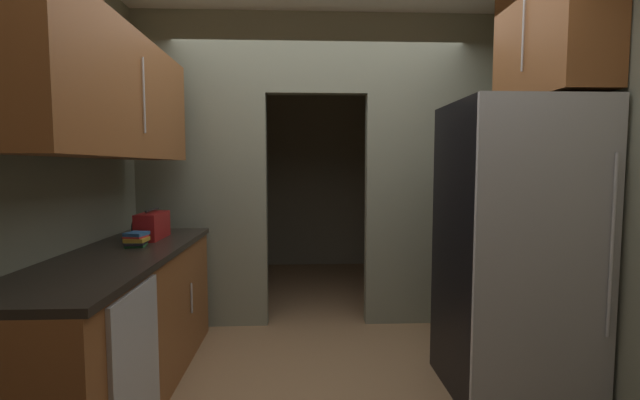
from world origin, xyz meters
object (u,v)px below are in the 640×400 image
at_px(refrigerator, 514,250).
at_px(book_stack, 136,240).
at_px(dishwasher, 137,374).
at_px(boombox, 152,226).

xyz_separation_m(refrigerator, book_stack, (-2.41, 0.25, 0.04)).
distance_m(dishwasher, boombox, 1.27).
xyz_separation_m(refrigerator, dishwasher, (-2.13, -0.54, -0.49)).
bearing_deg(boombox, refrigerator, -12.88).
distance_m(dishwasher, book_stack, 0.99).
relative_size(refrigerator, boombox, 5.05).
distance_m(refrigerator, boombox, 2.48).
xyz_separation_m(dishwasher, boombox, (-0.29, 1.10, 0.58)).
bearing_deg(book_stack, dishwasher, -70.28).
height_order(boombox, book_stack, boombox).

